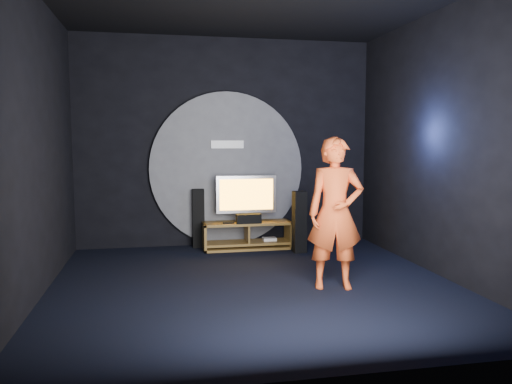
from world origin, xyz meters
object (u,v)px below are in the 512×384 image
(tv, at_px, (246,196))
(player, at_px, (335,213))
(tower_speaker_right, at_px, (299,222))
(media_console, at_px, (247,237))
(subwoofer, at_px, (295,235))
(tower_speaker_left, at_px, (198,218))

(tv, distance_m, player, 2.51)
(tower_speaker_right, bearing_deg, player, -93.38)
(player, bearing_deg, tower_speaker_right, 98.00)
(media_console, distance_m, tower_speaker_right, 0.92)
(tv, bearing_deg, player, -74.61)
(media_console, distance_m, tv, 0.67)
(tv, height_order, subwoofer, tv)
(tv, xyz_separation_m, subwoofer, (0.85, 0.03, -0.69))
(media_console, distance_m, tower_speaker_left, 0.89)
(tower_speaker_left, distance_m, player, 3.05)
(tower_speaker_right, xyz_separation_m, player, (-0.11, -1.94, 0.43))
(tower_speaker_right, xyz_separation_m, subwoofer, (0.07, 0.50, -0.32))
(tower_speaker_right, height_order, subwoofer, tower_speaker_right)
(media_console, relative_size, subwoofer, 4.24)
(subwoofer, bearing_deg, tower_speaker_left, 172.91)
(subwoofer, bearing_deg, player, -94.32)
(tower_speaker_right, bearing_deg, tv, 148.80)
(media_console, height_order, tower_speaker_right, tower_speaker_right)
(media_console, xyz_separation_m, subwoofer, (0.84, 0.10, -0.02))
(tower_speaker_left, distance_m, tower_speaker_right, 1.71)
(media_console, height_order, subwoofer, media_console)
(media_console, xyz_separation_m, tv, (-0.01, 0.07, 0.67))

